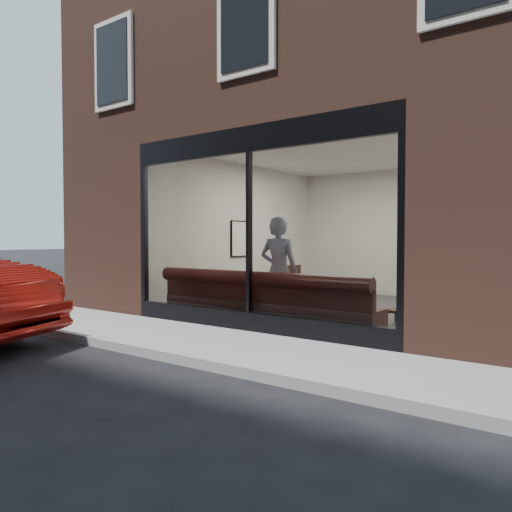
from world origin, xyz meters
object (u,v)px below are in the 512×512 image
Objects in this scene: cafe_chair_left at (286,301)px; cafe_chair_right at (402,311)px; cafe_table_left at (269,276)px; person at (279,271)px; banquette at (264,314)px; cafe_table_right at (344,281)px.

cafe_chair_right is (2.31, 0.04, 0.00)m from cafe_chair_left.
cafe_chair_left is (0.24, 0.24, -0.50)m from cafe_table_left.
person is 3.10× the size of cafe_table_left.
cafe_table_left is at bearing -55.87° from person.
cafe_table_left is 0.61m from cafe_chair_left.
banquette is at bearing -57.36° from cafe_table_left.
person is 1.39m from cafe_table_left.
cafe_table_left reaches higher than cafe_chair_right.
banquette is at bearing 127.81° from cafe_chair_left.
cafe_table_right is 1.35× the size of cafe_chair_right.
person is (0.09, 0.29, 0.69)m from banquette.
banquette is 0.75m from person.
cafe_chair_right reaches higher than cafe_chair_left.
person reaches higher than cafe_table_right.
person is at bearing 72.95° from banquette.
cafe_chair_left is at bearing -69.68° from person.
cafe_table_right is at bearing -8.92° from cafe_table_left.
cafe_chair_right is at bearing 43.02° from banquette.
cafe_table_right is at bearing 177.77° from cafe_chair_left.
person is 1.58m from cafe_chair_left.
person is at bearing -47.54° from cafe_table_left.
cafe_chair_right is at bearing -149.56° from person.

